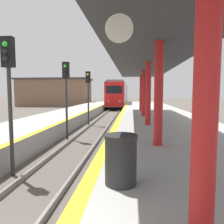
{
  "coord_description": "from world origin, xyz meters",
  "views": [
    {
      "loc": [
        2.48,
        -1.52,
        2.59
      ],
      "look_at": [
        0.27,
        22.62,
        0.43
      ],
      "focal_mm": 35.0,
      "sensor_mm": 36.0,
      "label": 1
    }
  ],
  "objects_px": {
    "train": "(118,94)",
    "signal_far": "(88,88)",
    "signal_near": "(9,80)",
    "signal_mid": "(66,85)",
    "trash_bin": "(121,159)"
  },
  "relations": [
    {
      "from": "train",
      "to": "signal_far",
      "type": "relative_size",
      "value": 4.36
    },
    {
      "from": "train",
      "to": "signal_far",
      "type": "distance_m",
      "value": 22.47
    },
    {
      "from": "signal_near",
      "to": "signal_far",
      "type": "xyz_separation_m",
      "value": [
        0.24,
        10.77,
        0.0
      ]
    },
    {
      "from": "signal_mid",
      "to": "signal_far",
      "type": "height_order",
      "value": "same"
    },
    {
      "from": "signal_near",
      "to": "trash_bin",
      "type": "distance_m",
      "value": 4.52
    },
    {
      "from": "signal_near",
      "to": "trash_bin",
      "type": "height_order",
      "value": "signal_near"
    },
    {
      "from": "train",
      "to": "trash_bin",
      "type": "height_order",
      "value": "train"
    },
    {
      "from": "signal_near",
      "to": "signal_far",
      "type": "relative_size",
      "value": 1.0
    },
    {
      "from": "train",
      "to": "signal_far",
      "type": "height_order",
      "value": "train"
    },
    {
      "from": "train",
      "to": "signal_near",
      "type": "xyz_separation_m",
      "value": [
        -1.23,
        -33.2,
        0.73
      ]
    },
    {
      "from": "signal_far",
      "to": "trash_bin",
      "type": "xyz_separation_m",
      "value": [
        3.26,
        -13.11,
        -1.63
      ]
    },
    {
      "from": "signal_near",
      "to": "signal_far",
      "type": "height_order",
      "value": "same"
    },
    {
      "from": "signal_mid",
      "to": "trash_bin",
      "type": "height_order",
      "value": "signal_mid"
    },
    {
      "from": "signal_mid",
      "to": "signal_far",
      "type": "relative_size",
      "value": 1.0
    },
    {
      "from": "train",
      "to": "trash_bin",
      "type": "bearing_deg",
      "value": -86.33
    }
  ]
}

